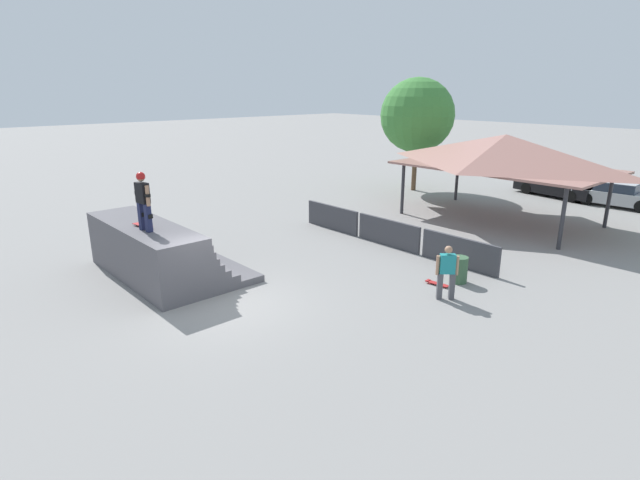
% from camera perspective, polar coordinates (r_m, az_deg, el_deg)
% --- Properties ---
extents(ground_plane, '(160.00, 160.00, 0.00)m').
position_cam_1_polar(ground_plane, '(14.71, -10.97, -7.23)').
color(ground_plane, gray).
extents(quarter_pipe_ramp, '(5.63, 3.46, 1.81)m').
position_cam_1_polar(quarter_pipe_ramp, '(17.19, -18.22, -1.40)').
color(quarter_pipe_ramp, '#565459').
rests_on(quarter_pipe_ramp, ground).
extents(skater_on_deck, '(0.77, 0.28, 1.79)m').
position_cam_1_polar(skater_on_deck, '(15.77, -19.59, 4.61)').
color(skater_on_deck, '#1E2347').
rests_on(skater_on_deck, quarter_pipe_ramp).
extents(skateboard_on_deck, '(0.87, 0.35, 0.09)m').
position_cam_1_polar(skateboard_on_deck, '(16.42, -19.56, 1.58)').
color(skateboard_on_deck, silver).
rests_on(skateboard_on_deck, quarter_pipe_ramp).
extents(bystander_walking, '(0.53, 0.54, 1.64)m').
position_cam_1_polar(bystander_walking, '(14.92, 14.31, -3.33)').
color(bystander_walking, '#4C4C51').
rests_on(bystander_walking, ground).
extents(skateboard_on_ground, '(0.78, 0.29, 0.09)m').
position_cam_1_polar(skateboard_on_ground, '(16.19, 13.17, -4.84)').
color(skateboard_on_ground, red).
rests_on(skateboard_on_ground, ground).
extents(barrier_fence, '(9.44, 0.12, 1.05)m').
position_cam_1_polar(barrier_fence, '(19.69, 7.82, 0.82)').
color(barrier_fence, '#3D3D42').
rests_on(barrier_fence, ground).
extents(pavilion_shelter, '(9.07, 5.49, 3.97)m').
position_cam_1_polar(pavilion_shelter, '(24.34, 20.36, 9.45)').
color(pavilion_shelter, '#2D2D33').
rests_on(pavilion_shelter, ground).
extents(tree_far_back, '(4.29, 4.29, 6.57)m').
position_cam_1_polar(tree_far_back, '(30.49, 11.06, 13.80)').
color(tree_far_back, brown).
rests_on(tree_far_back, ground).
extents(trash_bin, '(0.52, 0.52, 0.85)m').
position_cam_1_polar(trash_bin, '(16.47, 15.63, -3.28)').
color(trash_bin, '#385B3D').
rests_on(trash_bin, ground).
extents(parked_car_black, '(4.73, 2.38, 1.27)m').
position_cam_1_polar(parked_car_black, '(31.66, 25.40, 5.62)').
color(parked_car_black, black).
rests_on(parked_car_black, ground).
extents(parked_car_silver, '(4.27, 1.82, 1.27)m').
position_cam_1_polar(parked_car_silver, '(30.42, 30.92, 4.44)').
color(parked_car_silver, '#A8AAAF').
rests_on(parked_car_silver, ground).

